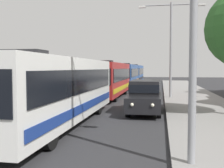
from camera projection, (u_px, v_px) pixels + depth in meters
name	position (u px, v px, depth m)	size (l,w,h in m)	color
bus_lead	(58.00, 89.00, 12.68)	(2.58, 12.04, 3.21)	silver
bus_second_in_line	(109.00, 78.00, 24.97)	(2.58, 10.80, 3.21)	maroon
bus_middle	(126.00, 75.00, 37.03)	(2.58, 10.76, 3.21)	#284C8C
bus_fourth_in_line	(134.00, 73.00, 48.46)	(2.58, 10.90, 3.21)	#284C8C
white_suv	(145.00, 95.00, 16.29)	(1.86, 5.10, 1.90)	black
box_truck_oncoming	(120.00, 73.00, 53.95)	(2.35, 7.90, 3.15)	navy
streetlamp_mid	(171.00, 40.00, 23.29)	(5.40, 0.28, 7.91)	gray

